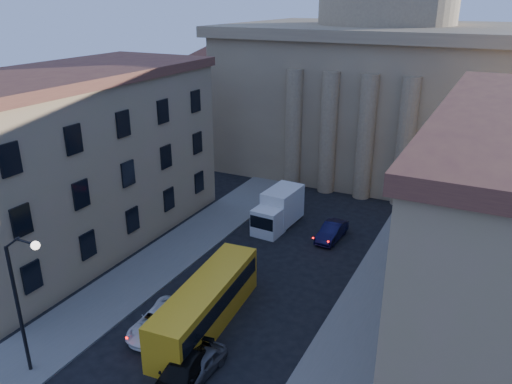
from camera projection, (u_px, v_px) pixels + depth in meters
sidewalk_left at (132, 283)px, 37.26m from camera, size 5.00×60.00×0.15m
sidewalk_right at (353, 350)px, 30.13m from camera, size 5.00×60.00×0.15m
church at (381, 69)px, 60.57m from camera, size 68.02×28.76×36.60m
building_left at (75, 159)px, 41.48m from camera, size 11.60×26.60×14.70m
street_lamp at (22, 294)px, 26.40m from camera, size 2.62×0.44×8.83m
car_left_mid at (159, 321)px, 31.78m from camera, size 2.84×5.30×1.42m
car_right_mid at (181, 374)px, 27.24m from camera, size 2.82×5.47×1.52m
car_right_far at (201, 364)px, 28.15m from camera, size 1.67×3.78×1.27m
car_right_distant at (332, 231)px, 43.91m from camera, size 1.79×4.56×1.48m
city_bus at (206, 303)px, 32.01m from camera, size 3.44×11.23×3.12m
box_truck at (278, 210)px, 46.10m from camera, size 2.78×6.34×3.42m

